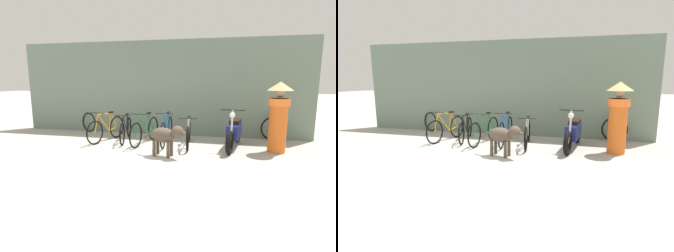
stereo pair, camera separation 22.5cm
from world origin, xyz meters
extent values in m
plane|color=#ADA89E|center=(0.00, 0.00, 0.00)|extent=(60.00, 60.00, 0.00)
cube|color=slate|center=(0.00, 3.18, 1.47)|extent=(9.29, 0.20, 2.94)
torus|color=black|center=(-1.27, 1.36, 0.33)|extent=(0.19, 0.65, 0.66)
torus|color=black|center=(-1.05, 2.31, 0.33)|extent=(0.19, 0.65, 0.66)
cylinder|color=orange|center=(-1.18, 1.73, 0.55)|extent=(0.13, 0.48, 0.55)
cylinder|color=orange|center=(-1.12, 2.00, 0.53)|extent=(0.06, 0.13, 0.50)
cylinder|color=orange|center=(-1.17, 1.78, 0.79)|extent=(0.15, 0.56, 0.06)
cylinder|color=orange|center=(-1.09, 2.14, 0.31)|extent=(0.11, 0.37, 0.08)
cylinder|color=orange|center=(-1.08, 2.18, 0.55)|extent=(0.09, 0.29, 0.46)
cylinder|color=orange|center=(-1.25, 1.43, 0.57)|extent=(0.07, 0.18, 0.49)
cube|color=black|center=(-1.11, 2.05, 0.81)|extent=(0.11, 0.19, 0.05)
cylinder|color=black|center=(-1.23, 1.50, 0.85)|extent=(0.45, 0.13, 0.02)
torus|color=black|center=(-0.52, 1.45, 0.31)|extent=(0.16, 0.61, 0.61)
torus|color=black|center=(-0.72, 2.49, 0.31)|extent=(0.16, 0.61, 0.61)
cylinder|color=black|center=(-0.60, 1.85, 0.50)|extent=(0.13, 0.52, 0.51)
cylinder|color=black|center=(-0.65, 2.15, 0.49)|extent=(0.05, 0.14, 0.46)
cylinder|color=black|center=(-0.61, 1.90, 0.73)|extent=(0.14, 0.60, 0.06)
cylinder|color=black|center=(-0.68, 2.29, 0.28)|extent=(0.10, 0.40, 0.07)
cylinder|color=black|center=(-0.69, 2.34, 0.51)|extent=(0.09, 0.31, 0.43)
cylinder|color=black|center=(-0.53, 1.52, 0.53)|extent=(0.06, 0.19, 0.45)
cube|color=black|center=(-0.66, 2.20, 0.75)|extent=(0.10, 0.19, 0.05)
cylinder|color=black|center=(-0.55, 1.60, 0.79)|extent=(0.46, 0.11, 0.02)
torus|color=black|center=(-0.06, 1.25, 0.34)|extent=(0.14, 0.67, 0.67)
torus|color=black|center=(0.09, 2.32, 0.34)|extent=(0.14, 0.67, 0.67)
cylinder|color=#1E7238|center=(0.00, 1.67, 0.55)|extent=(0.11, 0.53, 0.56)
cylinder|color=#1E7238|center=(0.04, 1.98, 0.54)|extent=(0.05, 0.14, 0.51)
cylinder|color=#1E7238|center=(0.01, 1.72, 0.81)|extent=(0.12, 0.62, 0.06)
cylinder|color=#1E7238|center=(0.06, 2.12, 0.31)|extent=(0.09, 0.41, 0.08)
cylinder|color=#1E7238|center=(0.07, 2.18, 0.56)|extent=(0.07, 0.32, 0.47)
cylinder|color=#1E7238|center=(-0.05, 1.33, 0.58)|extent=(0.06, 0.19, 0.50)
cube|color=black|center=(0.05, 2.03, 0.82)|extent=(0.10, 0.19, 0.05)
cylinder|color=black|center=(-0.04, 1.41, 0.86)|extent=(0.46, 0.09, 0.02)
torus|color=black|center=(0.63, 1.34, 0.34)|extent=(0.07, 0.69, 0.69)
torus|color=black|center=(0.58, 2.42, 0.34)|extent=(0.07, 0.69, 0.69)
cylinder|color=#1959A5|center=(0.61, 1.76, 0.57)|extent=(0.05, 0.54, 0.57)
cylinder|color=#1959A5|center=(0.60, 2.07, 0.55)|extent=(0.03, 0.14, 0.52)
cylinder|color=#1959A5|center=(0.61, 1.81, 0.83)|extent=(0.06, 0.63, 0.06)
cylinder|color=#1959A5|center=(0.59, 2.22, 0.32)|extent=(0.05, 0.41, 0.08)
cylinder|color=#1959A5|center=(0.59, 2.27, 0.58)|extent=(0.04, 0.32, 0.48)
cylinder|color=#1959A5|center=(0.63, 1.42, 0.59)|extent=(0.04, 0.19, 0.51)
cube|color=black|center=(0.59, 2.12, 0.84)|extent=(0.08, 0.18, 0.05)
cylinder|color=black|center=(0.62, 1.50, 0.88)|extent=(0.46, 0.05, 0.02)
torus|color=black|center=(1.27, 1.28, 0.31)|extent=(0.12, 0.62, 0.61)
torus|color=black|center=(1.16, 2.33, 0.31)|extent=(0.12, 0.62, 0.61)
cylinder|color=beige|center=(1.23, 1.69, 0.51)|extent=(0.08, 0.52, 0.51)
cylinder|color=beige|center=(1.20, 1.99, 0.49)|extent=(0.04, 0.13, 0.47)
cylinder|color=beige|center=(1.22, 1.74, 0.74)|extent=(0.09, 0.61, 0.06)
cylinder|color=beige|center=(1.18, 2.14, 0.28)|extent=(0.07, 0.40, 0.07)
cylinder|color=beige|center=(1.18, 2.19, 0.51)|extent=(0.06, 0.31, 0.43)
cylinder|color=beige|center=(1.26, 1.36, 0.53)|extent=(0.05, 0.19, 0.45)
cube|color=black|center=(1.19, 2.04, 0.75)|extent=(0.09, 0.19, 0.05)
cylinder|color=black|center=(1.25, 1.44, 0.79)|extent=(0.46, 0.07, 0.02)
torus|color=black|center=(2.28, 1.18, 0.28)|extent=(0.21, 0.58, 0.57)
torus|color=black|center=(2.51, 2.47, 0.28)|extent=(0.21, 0.58, 0.57)
cube|color=navy|center=(2.39, 1.83, 0.45)|extent=(0.42, 0.86, 0.36)
cube|color=black|center=(2.42, 1.97, 0.67)|extent=(0.33, 0.56, 0.10)
cylinder|color=silver|center=(2.32, 1.42, 0.73)|extent=(0.07, 0.15, 0.59)
cylinder|color=silver|center=(2.29, 1.28, 0.37)|extent=(0.08, 0.23, 0.19)
cylinder|color=black|center=(2.33, 1.47, 1.02)|extent=(0.58, 0.13, 0.03)
sphere|color=silver|center=(2.32, 1.44, 0.90)|extent=(0.16, 0.16, 0.14)
ellipsoid|color=#4C3F33|center=(0.78, 0.72, 0.50)|extent=(0.63, 0.46, 0.34)
cylinder|color=#4C3F33|center=(0.97, 0.78, 0.19)|extent=(0.09, 0.09, 0.37)
cylinder|color=#4C3F33|center=(0.93, 0.59, 0.19)|extent=(0.09, 0.09, 0.37)
cylinder|color=#4C3F33|center=(0.63, 0.85, 0.19)|extent=(0.09, 0.09, 0.37)
cylinder|color=#4C3F33|center=(0.59, 0.67, 0.19)|extent=(0.09, 0.09, 0.37)
sphere|color=#4C3F33|center=(1.14, 0.64, 0.59)|extent=(0.34, 0.34, 0.29)
ellipsoid|color=#4C3F33|center=(1.26, 0.62, 0.57)|extent=(0.18, 0.15, 0.11)
cylinder|color=#4C3F33|center=(0.40, 0.81, 0.47)|extent=(0.26, 0.11, 0.18)
cylinder|color=orange|center=(3.39, 1.66, 0.65)|extent=(0.59, 0.59, 1.31)
cylinder|color=orange|center=(3.39, 1.66, 1.22)|extent=(0.69, 0.69, 0.18)
sphere|color=tan|center=(3.39, 1.66, 1.43)|extent=(0.29, 0.29, 0.21)
cone|color=tan|center=(3.39, 1.66, 1.60)|extent=(0.84, 0.84, 0.21)
torus|color=black|center=(-2.33, 2.93, 0.33)|extent=(0.62, 0.28, 0.66)
torus|color=black|center=(3.51, 2.92, 0.35)|extent=(0.71, 0.06, 0.71)
camera|label=1|loc=(2.19, -4.96, 1.75)|focal=28.00mm
camera|label=2|loc=(2.41, -4.90, 1.75)|focal=28.00mm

